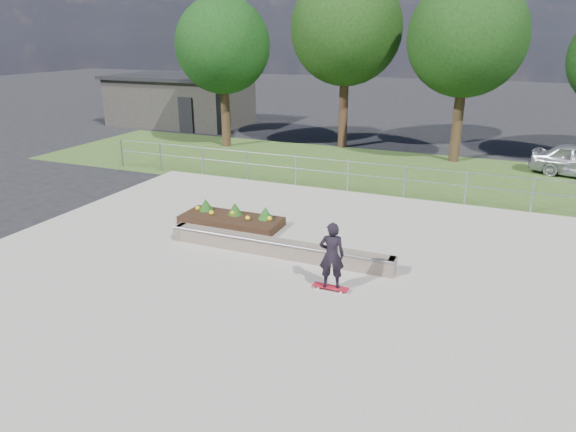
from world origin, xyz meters
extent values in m
plane|color=black|center=(0.00, 0.00, 0.00)|extent=(120.00, 120.00, 0.00)
cube|color=#355220|center=(0.00, 11.00, 0.01)|extent=(30.00, 8.00, 0.02)
cube|color=#9D968B|center=(0.00, 0.00, 0.03)|extent=(15.00, 15.00, 0.06)
cylinder|color=gray|center=(-10.00, 7.50, 0.60)|extent=(0.06, 0.06, 1.20)
cylinder|color=gray|center=(-8.00, 7.50, 0.60)|extent=(0.06, 0.06, 1.20)
cylinder|color=gray|center=(-6.00, 7.50, 0.60)|extent=(0.06, 0.06, 1.20)
cylinder|color=gray|center=(-4.00, 7.50, 0.60)|extent=(0.06, 0.06, 1.20)
cylinder|color=#9A9CA2|center=(-2.00, 7.50, 0.60)|extent=(0.06, 0.06, 1.20)
cylinder|color=#979A9F|center=(0.00, 7.50, 0.60)|extent=(0.06, 0.06, 1.20)
cylinder|color=gray|center=(2.00, 7.50, 0.60)|extent=(0.06, 0.06, 1.20)
cylinder|color=#919499|center=(4.00, 7.50, 0.60)|extent=(0.06, 0.06, 1.20)
cylinder|color=#999BA1|center=(6.00, 7.50, 0.60)|extent=(0.06, 0.06, 1.20)
cylinder|color=gray|center=(0.00, 7.50, 1.15)|extent=(20.00, 0.04, 0.04)
cylinder|color=gray|center=(0.00, 7.50, 0.70)|extent=(20.00, 0.04, 0.04)
cube|color=#2B2926|center=(-14.00, 18.00, 1.40)|extent=(8.00, 5.00, 2.80)
cube|color=black|center=(-14.00, 18.00, 2.90)|extent=(8.40, 5.40, 0.20)
cube|color=black|center=(-12.00, 15.45, 1.00)|extent=(0.90, 0.10, 2.00)
cylinder|color=#322114|center=(-8.00, 13.00, 1.46)|extent=(0.44, 0.44, 2.93)
sphere|color=black|center=(-8.00, 13.00, 4.88)|extent=(4.55, 4.55, 4.55)
cylinder|color=#311D13|center=(-2.50, 15.00, 1.69)|extent=(0.44, 0.44, 3.38)
sphere|color=black|center=(-2.50, 15.00, 5.62)|extent=(5.25, 5.25, 5.25)
cylinder|color=#312113|center=(3.00, 14.00, 1.57)|extent=(0.44, 0.44, 3.15)
sphere|color=black|center=(3.00, 14.00, 5.25)|extent=(4.90, 4.90, 4.90)
cube|color=brown|center=(-0.03, 1.35, 0.26)|extent=(6.00, 0.40, 0.40)
cylinder|color=gray|center=(-0.03, 1.15, 0.46)|extent=(6.00, 0.06, 0.06)
cube|color=brown|center=(-2.93, 1.35, 0.26)|extent=(0.15, 0.42, 0.40)
cube|color=brown|center=(2.87, 1.35, 0.26)|extent=(0.15, 0.42, 0.40)
cube|color=black|center=(-2.18, 2.84, 0.18)|extent=(3.00, 1.20, 0.25)
sphere|color=gold|center=(-3.38, 2.94, 0.39)|extent=(0.14, 0.14, 0.14)
sphere|color=yellow|center=(-2.78, 2.74, 0.39)|extent=(0.14, 0.14, 0.14)
sphere|color=gold|center=(-2.18, 2.94, 0.39)|extent=(0.14, 0.14, 0.14)
sphere|color=yellow|center=(-1.58, 2.74, 0.39)|extent=(0.14, 0.14, 0.14)
sphere|color=yellow|center=(-0.98, 2.94, 0.39)|extent=(0.14, 0.14, 0.14)
cone|color=#174313|center=(-3.18, 3.09, 0.49)|extent=(0.44, 0.44, 0.36)
cone|color=#1A4413|center=(-2.18, 3.09, 0.49)|extent=(0.44, 0.44, 0.36)
cone|color=#194914|center=(-1.18, 3.09, 0.49)|extent=(0.44, 0.44, 0.36)
cylinder|color=silver|center=(1.55, -0.01, 0.09)|extent=(0.05, 0.03, 0.05)
cylinder|color=silver|center=(1.55, 0.17, 0.09)|extent=(0.05, 0.03, 0.05)
cylinder|color=white|center=(2.07, -0.01, 0.09)|extent=(0.05, 0.03, 0.05)
cylinder|color=silver|center=(2.07, 0.17, 0.09)|extent=(0.05, 0.03, 0.05)
cylinder|color=gray|center=(1.55, 0.08, 0.11)|extent=(0.02, 0.18, 0.02)
cylinder|color=gray|center=(2.07, 0.08, 0.11)|extent=(0.02, 0.18, 0.02)
cube|color=maroon|center=(1.81, 0.08, 0.13)|extent=(0.80, 0.21, 0.02)
imported|color=black|center=(1.81, 0.08, 0.89)|extent=(0.62, 0.49, 1.50)
camera|label=1|loc=(4.85, -9.60, 5.37)|focal=32.00mm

